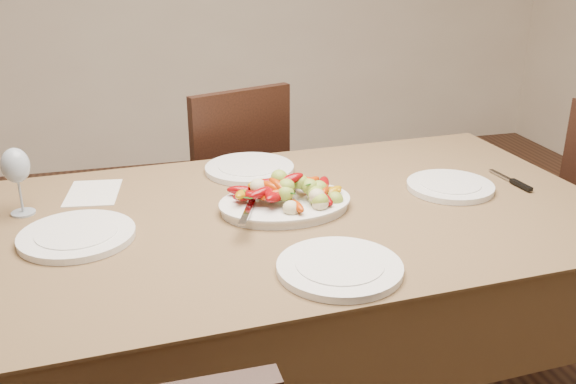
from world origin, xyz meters
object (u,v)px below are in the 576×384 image
(dining_table, at_px, (288,326))
(serving_platter, at_px, (285,205))
(plate_right, at_px, (450,187))
(plate_left, at_px, (77,236))
(plate_near, at_px, (340,268))
(chair_far, at_px, (221,193))
(plate_far, at_px, (250,169))
(wine_glass, at_px, (18,180))

(dining_table, relative_size, serving_platter, 5.01)
(plate_right, bearing_deg, plate_left, -176.71)
(plate_near, bearing_deg, dining_table, 94.31)
(chair_far, bearing_deg, plate_near, 74.65)
(serving_platter, distance_m, plate_far, 0.34)
(serving_platter, bearing_deg, plate_left, -175.40)
(chair_far, height_order, plate_right, chair_far)
(serving_platter, distance_m, wine_glass, 0.74)
(plate_far, relative_size, plate_near, 0.99)
(plate_left, distance_m, wine_glass, 0.27)
(serving_platter, distance_m, plate_near, 0.38)
(dining_table, height_order, chair_far, chair_far)
(chair_far, height_order, plate_near, chair_far)
(serving_platter, height_order, plate_far, serving_platter)
(chair_far, bearing_deg, wine_glass, 27.73)
(dining_table, relative_size, plate_left, 6.23)
(dining_table, xyz_separation_m, chair_far, (-0.05, 0.89, 0.10))
(chair_far, relative_size, plate_near, 3.22)
(plate_far, xyz_separation_m, wine_glass, (-0.68, -0.17, 0.09))
(plate_left, height_order, plate_near, same)
(plate_left, bearing_deg, dining_table, 2.31)
(serving_platter, bearing_deg, dining_table, -84.85)
(plate_far, bearing_deg, plate_left, -144.49)
(plate_near, bearing_deg, plate_right, 38.71)
(plate_far, xyz_separation_m, plate_near, (0.06, -0.72, 0.00))
(plate_right, bearing_deg, wine_glass, 173.42)
(dining_table, xyz_separation_m, plate_near, (0.03, -0.36, 0.39))
(plate_left, height_order, plate_right, same)
(plate_left, bearing_deg, plate_right, 3.29)
(plate_far, relative_size, wine_glass, 1.43)
(plate_far, bearing_deg, serving_platter, -84.32)
(serving_platter, distance_m, plate_left, 0.57)
(plate_far, bearing_deg, plate_right, -29.46)
(plate_left, relative_size, plate_far, 1.01)
(chair_far, xyz_separation_m, plate_near, (0.08, -1.25, 0.29))
(plate_far, height_order, wine_glass, wine_glass)
(plate_right, relative_size, plate_near, 0.89)
(dining_table, xyz_separation_m, plate_right, (0.53, 0.04, 0.39))
(wine_glass, bearing_deg, plate_far, 14.24)
(wine_glass, bearing_deg, plate_right, -6.58)
(plate_far, bearing_deg, dining_table, -84.36)
(chair_far, distance_m, wine_glass, 1.05)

